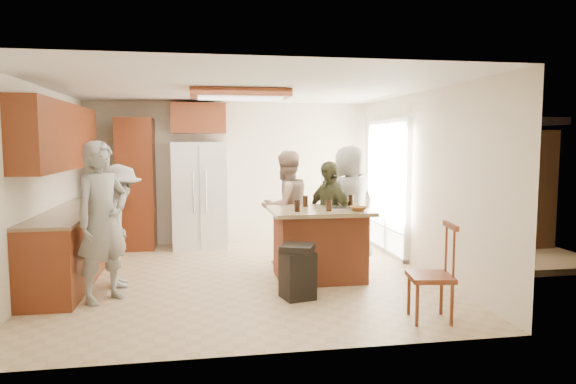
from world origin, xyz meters
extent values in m
plane|color=tan|center=(0.00, 0.00, 0.00)|extent=(5.00, 5.00, 0.00)
plane|color=white|center=(0.00, 0.00, 2.50)|extent=(5.00, 5.00, 0.00)
plane|color=beige|center=(0.00, 2.50, 1.25)|extent=(5.00, 0.00, 5.00)
plane|color=beige|center=(0.00, -2.50, 1.25)|extent=(5.00, 0.00, 5.00)
plane|color=beige|center=(-2.50, 0.00, 1.25)|extent=(0.00, 5.00, 5.00)
plane|color=beige|center=(2.50, 0.00, 1.25)|extent=(0.00, 5.00, 5.00)
cube|color=white|center=(2.48, 1.20, 1.05)|extent=(0.02, 1.60, 2.10)
cube|color=white|center=(2.46, 1.20, 1.05)|extent=(0.08, 1.72, 2.10)
cube|color=maroon|center=(0.00, 0.20, 2.44)|extent=(1.30, 0.70, 0.10)
cube|color=white|center=(0.00, 0.20, 2.38)|extent=(1.10, 0.50, 0.02)
cube|color=olive|center=(4.00, 1.20, -0.05)|extent=(3.00, 3.00, 0.10)
cube|color=#593319|center=(4.70, 1.80, 1.00)|extent=(1.40, 1.60, 2.00)
imported|color=gray|center=(-1.63, -0.72, 0.91)|extent=(0.81, 0.81, 1.82)
imported|color=tan|center=(0.71, 0.75, 0.84)|extent=(0.95, 0.80, 1.68)
imported|color=gray|center=(1.67, 0.65, 0.88)|extent=(0.99, 0.81, 1.76)
imported|color=#3A3B22|center=(1.24, 0.24, 0.77)|extent=(0.82, 1.01, 1.54)
imported|color=gray|center=(-1.54, -0.12, 0.76)|extent=(0.58, 1.04, 1.53)
cube|color=maroon|center=(-2.20, 0.40, 0.44)|extent=(0.60, 3.00, 0.88)
cube|color=#846B4C|center=(-2.20, 0.40, 0.90)|extent=(0.64, 3.00, 0.04)
cube|color=maroon|center=(-2.33, 0.40, 1.88)|extent=(0.35, 3.00, 0.85)
cube|color=maroon|center=(-1.60, 2.20, 1.10)|extent=(0.60, 0.60, 2.20)
cube|color=maroon|center=(-0.55, 2.20, 2.20)|extent=(0.90, 0.60, 0.50)
cube|color=white|center=(-0.55, 2.12, 0.90)|extent=(0.90, 0.72, 1.80)
cube|color=gray|center=(-0.55, 1.75, 0.90)|extent=(0.01, 0.01, 1.71)
cylinder|color=silver|center=(-0.65, 1.73, 0.99)|extent=(0.02, 0.02, 0.70)
cylinder|color=silver|center=(-0.45, 1.73, 0.99)|extent=(0.02, 0.02, 0.70)
cube|color=#9B4828|center=(1.00, -0.20, 0.44)|extent=(1.10, 0.85, 0.88)
cube|color=#8C7251|center=(1.00, -0.20, 0.91)|extent=(1.28, 1.03, 0.05)
cube|color=silver|center=(1.25, -0.25, 0.94)|extent=(0.38, 0.31, 0.02)
imported|color=brown|center=(1.45, -0.45, 0.96)|extent=(0.23, 0.23, 0.05)
cylinder|color=black|center=(0.66, -0.41, 1.01)|extent=(0.07, 0.07, 0.15)
cylinder|color=black|center=(0.86, 0.07, 1.01)|extent=(0.07, 0.07, 0.15)
cylinder|color=black|center=(1.50, 0.07, 1.01)|extent=(0.07, 0.07, 0.15)
cylinder|color=black|center=(1.07, -0.43, 1.01)|extent=(0.07, 0.07, 0.15)
cube|color=black|center=(0.55, -1.00, 0.28)|extent=(0.41, 0.41, 0.55)
cube|color=black|center=(0.55, -1.00, 0.59)|extent=(0.47, 0.47, 0.08)
cube|color=maroon|center=(1.73, -1.95, 0.45)|extent=(0.48, 0.48, 0.05)
cylinder|color=maroon|center=(1.54, -2.09, 0.22)|extent=(0.04, 0.04, 0.44)
cylinder|color=maroon|center=(1.87, -2.15, 0.22)|extent=(0.04, 0.04, 0.44)
cylinder|color=maroon|center=(1.59, -1.76, 0.22)|extent=(0.04, 0.04, 0.44)
cylinder|color=maroon|center=(1.93, -1.82, 0.22)|extent=(0.04, 0.04, 0.44)
cube|color=maroon|center=(1.92, -1.99, 0.97)|extent=(0.11, 0.40, 0.05)
cylinder|color=maroon|center=(1.90, -2.10, 0.72)|extent=(0.03, 0.03, 0.50)
cylinder|color=maroon|center=(1.94, -1.87, 0.72)|extent=(0.03, 0.03, 0.50)
camera|label=1|loc=(-0.54, -6.70, 1.81)|focal=32.00mm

